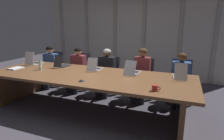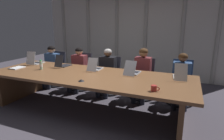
{
  "view_description": "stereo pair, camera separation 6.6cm",
  "coord_description": "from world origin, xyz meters",
  "px_view_note": "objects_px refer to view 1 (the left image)",
  "views": [
    {
      "loc": [
        1.75,
        -3.16,
        1.73
      ],
      "look_at": [
        0.47,
        0.13,
        0.85
      ],
      "focal_mm": 30.04,
      "sensor_mm": 36.0,
      "label": 1
    },
    {
      "loc": [
        1.81,
        -3.14,
        1.73
      ],
      "look_at": [
        0.47,
        0.13,
        0.85
      ],
      "focal_mm": 30.04,
      "sensor_mm": 36.0,
      "label": 2
    }
  ],
  "objects_px": {
    "person_right_mid": "(141,71)",
    "water_bottle_primary": "(40,65)",
    "office_chair_left_end": "(55,73)",
    "person_left_end": "(49,64)",
    "office_chair_right_mid": "(142,83)",
    "laptop_center": "(95,68)",
    "laptop_right_end": "(179,75)",
    "coffee_mug_near": "(155,88)",
    "person_left_mid": "(77,67)",
    "person_center": "(106,69)",
    "laptop_left_end": "(34,62)",
    "spiral_notepad": "(16,68)",
    "person_right_end": "(181,76)",
    "laptop_left_mid": "(62,64)",
    "laptop_right_mid": "(132,71)",
    "office_chair_left_mid": "(80,76)",
    "office_chair_center": "(109,79)",
    "conference_mic_left_side": "(82,80)",
    "office_chair_right_end": "(180,87)"
  },
  "relations": [
    {
      "from": "person_right_end",
      "to": "water_bottle_primary",
      "type": "xyz_separation_m",
      "value": [
        -2.86,
        -0.98,
        0.21
      ]
    },
    {
      "from": "person_left_end",
      "to": "conference_mic_left_side",
      "type": "bearing_deg",
      "value": 49.48
    },
    {
      "from": "office_chair_right_end",
      "to": "person_center",
      "type": "xyz_separation_m",
      "value": [
        -1.73,
        -0.16,
        0.29
      ]
    },
    {
      "from": "person_right_mid",
      "to": "office_chair_left_mid",
      "type": "bearing_deg",
      "value": -94.85
    },
    {
      "from": "office_chair_center",
      "to": "coffee_mug_near",
      "type": "height_order",
      "value": "office_chair_center"
    },
    {
      "from": "laptop_right_mid",
      "to": "office_chair_right_mid",
      "type": "xyz_separation_m",
      "value": [
        0.05,
        0.75,
        -0.47
      ]
    },
    {
      "from": "person_left_mid",
      "to": "person_center",
      "type": "xyz_separation_m",
      "value": [
        0.82,
        0.0,
        0.01
      ]
    },
    {
      "from": "laptop_right_end",
      "to": "person_left_end",
      "type": "distance_m",
      "value": 3.48
    },
    {
      "from": "office_chair_right_mid",
      "to": "conference_mic_left_side",
      "type": "distance_m",
      "value": 1.78
    },
    {
      "from": "laptop_right_end",
      "to": "coffee_mug_near",
      "type": "relative_size",
      "value": 3.73
    },
    {
      "from": "office_chair_right_end",
      "to": "coffee_mug_near",
      "type": "xyz_separation_m",
      "value": [
        -0.33,
        -1.57,
        0.45
      ]
    },
    {
      "from": "laptop_right_end",
      "to": "office_chair_right_end",
      "type": "relative_size",
      "value": 0.51
    },
    {
      "from": "laptop_right_end",
      "to": "office_chair_left_mid",
      "type": "height_order",
      "value": "laptop_right_end"
    },
    {
      "from": "office_chair_left_mid",
      "to": "office_chair_center",
      "type": "xyz_separation_m",
      "value": [
        0.84,
        -0.0,
        -0.01
      ]
    },
    {
      "from": "laptop_left_end",
      "to": "coffee_mug_near",
      "type": "height_order",
      "value": "laptop_left_end"
    },
    {
      "from": "person_center",
      "to": "coffee_mug_near",
      "type": "xyz_separation_m",
      "value": [
        1.4,
        -1.41,
        0.15
      ]
    },
    {
      "from": "coffee_mug_near",
      "to": "spiral_notepad",
      "type": "height_order",
      "value": "coffee_mug_near"
    },
    {
      "from": "laptop_right_end",
      "to": "person_right_end",
      "type": "bearing_deg",
      "value": -9.51
    },
    {
      "from": "laptop_left_end",
      "to": "office_chair_left_end",
      "type": "height_order",
      "value": "laptop_left_end"
    },
    {
      "from": "office_chair_right_mid",
      "to": "office_chair_right_end",
      "type": "height_order",
      "value": "office_chair_right_end"
    },
    {
      "from": "laptop_right_end",
      "to": "person_right_end",
      "type": "relative_size",
      "value": 0.43
    },
    {
      "from": "laptop_center",
      "to": "person_right_mid",
      "type": "distance_m",
      "value": 1.07
    },
    {
      "from": "office_chair_right_mid",
      "to": "person_center",
      "type": "relative_size",
      "value": 0.82
    },
    {
      "from": "person_left_end",
      "to": "conference_mic_left_side",
      "type": "xyz_separation_m",
      "value": [
        1.85,
        -1.4,
        0.12
      ]
    },
    {
      "from": "laptop_right_mid",
      "to": "person_left_mid",
      "type": "relative_size",
      "value": 0.44
    },
    {
      "from": "coffee_mug_near",
      "to": "laptop_right_end",
      "type": "bearing_deg",
      "value": 69.2
    },
    {
      "from": "office_chair_right_mid",
      "to": "laptop_left_end",
      "type": "bearing_deg",
      "value": -68.94
    },
    {
      "from": "laptop_center",
      "to": "laptop_right_end",
      "type": "distance_m",
      "value": 1.72
    },
    {
      "from": "person_right_mid",
      "to": "office_chair_right_mid",
      "type": "bearing_deg",
      "value": -179.6
    },
    {
      "from": "office_chair_left_mid",
      "to": "coffee_mug_near",
      "type": "xyz_separation_m",
      "value": [
        2.22,
        -1.57,
        0.45
      ]
    },
    {
      "from": "office_chair_center",
      "to": "coffee_mug_near",
      "type": "xyz_separation_m",
      "value": [
        1.38,
        -1.57,
        0.46
      ]
    },
    {
      "from": "laptop_right_end",
      "to": "office_chair_left_end",
      "type": "height_order",
      "value": "laptop_right_end"
    },
    {
      "from": "office_chair_right_mid",
      "to": "person_left_end",
      "type": "bearing_deg",
      "value": -81.66
    },
    {
      "from": "conference_mic_left_side",
      "to": "person_left_mid",
      "type": "bearing_deg",
      "value": 124.43
    },
    {
      "from": "office_chair_left_mid",
      "to": "laptop_right_end",
      "type": "bearing_deg",
      "value": 80.59
    },
    {
      "from": "laptop_right_mid",
      "to": "person_right_mid",
      "type": "distance_m",
      "value": 0.61
    },
    {
      "from": "office_chair_left_mid",
      "to": "person_center",
      "type": "distance_m",
      "value": 0.89
    },
    {
      "from": "person_center",
      "to": "office_chair_center",
      "type": "bearing_deg",
      "value": 172.96
    },
    {
      "from": "person_right_end",
      "to": "water_bottle_primary",
      "type": "distance_m",
      "value": 3.03
    },
    {
      "from": "laptop_left_mid",
      "to": "office_chair_right_mid",
      "type": "distance_m",
      "value": 1.95
    },
    {
      "from": "person_right_end",
      "to": "coffee_mug_near",
      "type": "relative_size",
      "value": 8.63
    },
    {
      "from": "office_chair_left_mid",
      "to": "water_bottle_primary",
      "type": "relative_size",
      "value": 4.41
    },
    {
      "from": "spiral_notepad",
      "to": "laptop_right_mid",
      "type": "bearing_deg",
      "value": 10.4
    },
    {
      "from": "person_right_mid",
      "to": "water_bottle_primary",
      "type": "relative_size",
      "value": 5.52
    },
    {
      "from": "laptop_left_end",
      "to": "person_right_mid",
      "type": "bearing_deg",
      "value": -81.34
    },
    {
      "from": "office_chair_left_end",
      "to": "person_left_end",
      "type": "height_order",
      "value": "person_left_end"
    },
    {
      "from": "coffee_mug_near",
      "to": "laptop_left_mid",
      "type": "bearing_deg",
      "value": 159.48
    },
    {
      "from": "office_chair_left_end",
      "to": "conference_mic_left_side",
      "type": "height_order",
      "value": "office_chair_left_end"
    },
    {
      "from": "laptop_center",
      "to": "conference_mic_left_side",
      "type": "xyz_separation_m",
      "value": [
        0.15,
        -0.82,
        -0.04
      ]
    },
    {
      "from": "person_left_end",
      "to": "person_right_end",
      "type": "bearing_deg",
      "value": 86.55
    }
  ]
}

